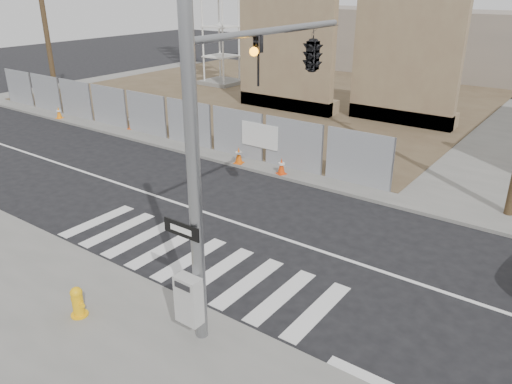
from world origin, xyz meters
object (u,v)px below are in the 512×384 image
Objects in this scene: signal_pole at (278,94)px; traffic_cone_c at (239,155)px; traffic_cone_a at (59,113)px; traffic_cone_b at (132,121)px; traffic_cone_d at (281,166)px; fire_hydrant at (78,302)px.

signal_pole reaches higher than traffic_cone_c.
traffic_cone_a is 4.94m from traffic_cone_b.
traffic_cone_c reaches higher than traffic_cone_d.
traffic_cone_d is at bearing 122.03° from signal_pole.
traffic_cone_c is at bearing -7.00° from traffic_cone_b.
traffic_cone_b reaches higher than traffic_cone_c.
signal_pole reaches higher than traffic_cone_a.
traffic_cone_a is (-18.47, 6.27, -4.35)m from signal_pole.
signal_pole reaches higher than traffic_cone_b.
signal_pole is at bearing 78.20° from fire_hydrant.
traffic_cone_a is (-15.80, 10.14, -0.05)m from fire_hydrant.
traffic_cone_c is at bearing 133.85° from signal_pole.
fire_hydrant is 0.94× the size of traffic_cone_b.
traffic_cone_b is at bearing 174.50° from traffic_cone_d.
traffic_cone_c is (7.59, -0.93, -0.04)m from traffic_cone_b.
traffic_cone_b is 1.20× the size of traffic_cone_d.
signal_pole is 6.37m from fire_hydrant.
traffic_cone_d is (14.55, 0.00, 0.01)m from traffic_cone_a.
signal_pole is 8.98× the size of traffic_cone_b.
traffic_cone_b is at bearing 10.88° from traffic_cone_a.
signal_pole is at bearing -27.87° from traffic_cone_b.
traffic_cone_d is at bearing 0.00° from traffic_cone_a.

